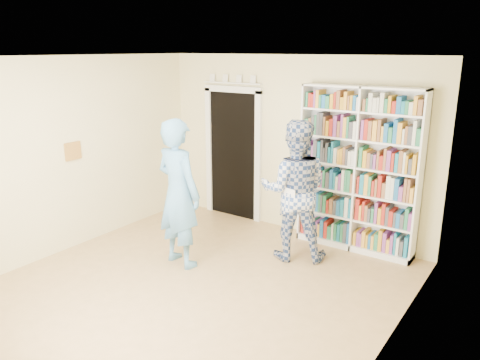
# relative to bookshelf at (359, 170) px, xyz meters

# --- Properties ---
(floor) EXTENTS (5.00, 5.00, 0.00)m
(floor) POSITION_rel_bookshelf_xyz_m (-1.13, -2.34, -1.17)
(floor) COLOR #A17E4E
(floor) RESTS_ON ground
(ceiling) EXTENTS (5.00, 5.00, 0.00)m
(ceiling) POSITION_rel_bookshelf_xyz_m (-1.13, -2.34, 1.53)
(ceiling) COLOR white
(ceiling) RESTS_ON wall_back
(wall_back) EXTENTS (4.50, 0.00, 4.50)m
(wall_back) POSITION_rel_bookshelf_xyz_m (-1.13, 0.16, 0.18)
(wall_back) COLOR beige
(wall_back) RESTS_ON floor
(wall_left) EXTENTS (0.00, 5.00, 5.00)m
(wall_left) POSITION_rel_bookshelf_xyz_m (-3.38, -2.34, 0.18)
(wall_left) COLOR beige
(wall_left) RESTS_ON floor
(wall_right) EXTENTS (0.00, 5.00, 5.00)m
(wall_right) POSITION_rel_bookshelf_xyz_m (1.12, -2.34, 0.18)
(wall_right) COLOR beige
(wall_right) RESTS_ON floor
(bookshelf) EXTENTS (1.68, 0.31, 2.31)m
(bookshelf) POSITION_rel_bookshelf_xyz_m (0.00, 0.00, 0.00)
(bookshelf) COLOR white
(bookshelf) RESTS_ON floor
(doorway) EXTENTS (1.10, 0.08, 2.43)m
(doorway) POSITION_rel_bookshelf_xyz_m (-2.23, 0.13, 0.01)
(doorway) COLOR black
(doorway) RESTS_ON floor
(wall_art) EXTENTS (0.03, 0.25, 0.25)m
(wall_art) POSITION_rel_bookshelf_xyz_m (-3.36, -2.14, 0.23)
(wall_art) COLOR brown
(wall_art) RESTS_ON wall_left
(man_blue) EXTENTS (0.77, 0.57, 1.96)m
(man_blue) POSITION_rel_bookshelf_xyz_m (-1.72, -1.79, -0.19)
(man_blue) COLOR #5591BD
(man_blue) RESTS_ON floor
(man_plaid) EXTENTS (1.15, 1.06, 1.91)m
(man_plaid) POSITION_rel_bookshelf_xyz_m (-0.58, -0.77, -0.21)
(man_plaid) COLOR navy
(man_plaid) RESTS_ON floor
(paper_sheet) EXTENTS (0.19, 0.06, 0.27)m
(paper_sheet) POSITION_rel_bookshelf_xyz_m (-0.52, -1.03, -0.24)
(paper_sheet) COLOR white
(paper_sheet) RESTS_ON man_plaid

